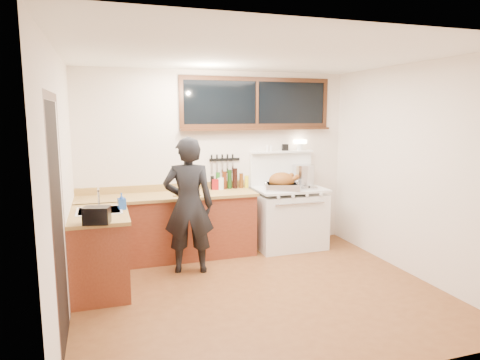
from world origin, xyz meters
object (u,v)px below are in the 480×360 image
object	(u,v)px
man	(189,205)
roast_turkey	(282,183)
vintage_stove	(289,216)
cutting_board	(187,191)

from	to	relation	value
man	roast_turkey	distance (m)	1.51
vintage_stove	man	size ratio (longest dim) A/B	0.93
man	cutting_board	world-z (taller)	man
vintage_stove	man	xyz separation A→B (m)	(-1.62, -0.54, 0.39)
vintage_stove	man	world-z (taller)	man
cutting_board	vintage_stove	bearing A→B (deg)	1.67
man	cutting_board	xyz separation A→B (m)	(0.08, 0.50, 0.09)
vintage_stove	roast_turkey	xyz separation A→B (m)	(-0.17, -0.13, 0.54)
vintage_stove	man	distance (m)	1.75
vintage_stove	man	bearing A→B (deg)	-161.56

